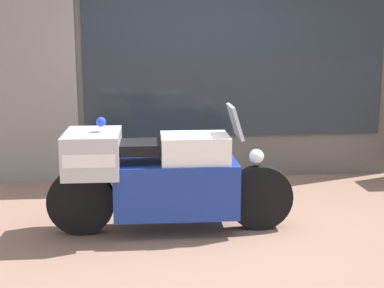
{
  "coord_description": "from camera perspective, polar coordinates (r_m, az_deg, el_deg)",
  "views": [
    {
      "loc": [
        -0.62,
        -4.89,
        1.81
      ],
      "look_at": [
        -0.16,
        0.4,
        0.73
      ],
      "focal_mm": 50.0,
      "sensor_mm": 36.0,
      "label": 1
    }
  ],
  "objects": [
    {
      "name": "shop_building",
      "position": [
        6.89,
        -3.42,
        9.87
      ],
      "size": [
        5.12,
        0.55,
        3.22
      ],
      "color": "#56514C",
      "rests_on": "ground"
    },
    {
      "name": "paramedic_motorcycle",
      "position": [
        4.95,
        -3.72,
        -3.28
      ],
      "size": [
        2.29,
        0.7,
        1.19
      ],
      "rotation": [
        0.0,
        0.0,
        -0.01
      ],
      "color": "black",
      "rests_on": "ground"
    },
    {
      "name": "ground_plane",
      "position": [
        5.25,
        2.18,
        -8.68
      ],
      "size": [
        60.0,
        60.0,
        0.0
      ],
      "primitive_type": "plane",
      "color": "#7A5B4C"
    },
    {
      "name": "window_display",
      "position": [
        7.13,
        3.96,
        0.59
      ],
      "size": [
        3.57,
        0.3,
        1.92
      ],
      "color": "slate",
      "rests_on": "ground"
    }
  ]
}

